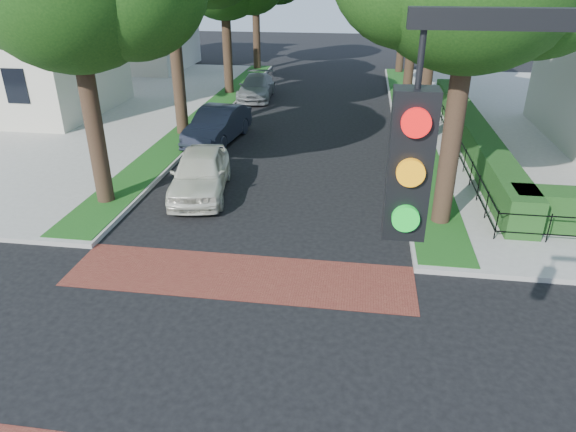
% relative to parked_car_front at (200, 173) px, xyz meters
% --- Properties ---
extents(ground, '(120.00, 120.00, 0.00)m').
position_rel_parked_car_front_xyz_m(ground, '(2.59, -8.37, -0.78)').
color(ground, black).
rests_on(ground, ground).
extents(crosswalk_far, '(9.00, 2.20, 0.01)m').
position_rel_parked_car_front_xyz_m(crosswalk_far, '(2.59, -5.17, -0.78)').
color(crosswalk_far, maroon).
rests_on(crosswalk_far, ground).
extents(grass_strip_ne, '(1.60, 29.80, 0.02)m').
position_rel_parked_car_front_xyz_m(grass_strip_ne, '(7.99, 10.73, -0.62)').
color(grass_strip_ne, '#134012').
rests_on(grass_strip_ne, sidewalk_ne).
extents(grass_strip_nw, '(1.60, 29.80, 0.02)m').
position_rel_parked_car_front_xyz_m(grass_strip_nw, '(-2.81, 10.73, -0.62)').
color(grass_strip_nw, '#134012').
rests_on(grass_strip_nw, sidewalk_nw).
extents(hedge_main_road, '(1.00, 18.00, 1.20)m').
position_rel_parked_car_front_xyz_m(hedge_main_road, '(10.29, 6.63, -0.03)').
color(hedge_main_road, '#1C3E15').
rests_on(hedge_main_road, sidewalk_ne).
extents(fence_main_road, '(0.06, 18.00, 0.90)m').
position_rel_parked_car_front_xyz_m(fence_main_road, '(9.49, 6.63, -0.18)').
color(fence_main_road, black).
rests_on(fence_main_road, sidewalk_ne).
extents(house_left_near, '(10.00, 9.00, 10.14)m').
position_rel_parked_car_front_xyz_m(house_left_near, '(-12.90, 9.63, 4.26)').
color(house_left_near, beige).
rests_on(house_left_near, sidewalk_nw).
extents(house_left_far, '(10.00, 9.00, 10.14)m').
position_rel_parked_car_front_xyz_m(house_left_far, '(-12.90, 23.63, 4.26)').
color(house_left_far, beige).
rests_on(house_left_far, sidewalk_nw).
extents(parked_car_front, '(2.57, 4.84, 1.57)m').
position_rel_parked_car_front_xyz_m(parked_car_front, '(0.00, 0.00, 0.00)').
color(parked_car_front, silver).
rests_on(parked_car_front, ground).
extents(parked_car_middle, '(2.24, 4.95, 1.58)m').
position_rel_parked_car_front_xyz_m(parked_car_middle, '(-1.01, 6.02, 0.00)').
color(parked_car_middle, '#202431').
rests_on(parked_car_middle, ground).
extents(parked_car_rear, '(2.27, 4.92, 1.39)m').
position_rel_parked_car_front_xyz_m(parked_car_rear, '(-1.01, 14.88, -0.09)').
color(parked_car_rear, gray).
rests_on(parked_car_rear, ground).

